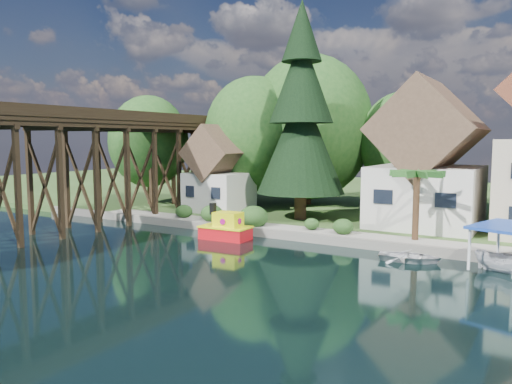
% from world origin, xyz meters
% --- Properties ---
extents(ground, '(140.00, 140.00, 0.00)m').
position_xyz_m(ground, '(0.00, 0.00, 0.00)').
color(ground, black).
rests_on(ground, ground).
extents(bank, '(140.00, 52.00, 0.50)m').
position_xyz_m(bank, '(0.00, 34.00, 0.25)').
color(bank, '#304A1D').
rests_on(bank, ground).
extents(seawall, '(60.00, 0.40, 0.62)m').
position_xyz_m(seawall, '(4.00, 8.00, 0.31)').
color(seawall, slate).
rests_on(seawall, ground).
extents(promenade, '(50.00, 2.60, 0.06)m').
position_xyz_m(promenade, '(6.00, 9.30, 0.53)').
color(promenade, gray).
rests_on(promenade, bank).
extents(trestle_bridge, '(4.12, 44.18, 9.30)m').
position_xyz_m(trestle_bridge, '(-16.00, 5.17, 5.35)').
color(trestle_bridge, black).
rests_on(trestle_bridge, ground).
extents(house_left, '(7.64, 8.64, 11.02)m').
position_xyz_m(house_left, '(7.00, 16.00, 5.14)').
color(house_left, beige).
rests_on(house_left, bank).
extents(shed, '(5.09, 5.40, 7.85)m').
position_xyz_m(shed, '(-11.00, 14.50, 3.83)').
color(shed, beige).
rests_on(shed, bank).
extents(bg_trees, '(49.90, 13.30, 10.57)m').
position_xyz_m(bg_trees, '(1.00, 21.25, 7.29)').
color(bg_trees, '#382314').
rests_on(bg_trees, bank).
extents(shrubs, '(15.76, 2.47, 1.70)m').
position_xyz_m(shrubs, '(-4.60, 9.26, 1.23)').
color(shrubs, '#1C3F16').
rests_on(shrubs, bank).
extents(conifer, '(7.11, 7.11, 17.51)m').
position_xyz_m(conifer, '(-2.54, 14.00, 8.93)').
color(conifer, '#382314').
rests_on(conifer, bank).
extents(palm_tree, '(4.42, 4.42, 4.80)m').
position_xyz_m(palm_tree, '(7.70, 9.84, 4.69)').
color(palm_tree, '#382314').
rests_on(palm_tree, bank).
extents(tugboat, '(3.62, 2.10, 2.57)m').
position_xyz_m(tugboat, '(-4.38, 5.90, 0.77)').
color(tugboat, red).
rests_on(tugboat, ground).
extents(boat_white_a, '(3.83, 3.01, 0.72)m').
position_xyz_m(boat_white_a, '(8.32, 6.08, 0.36)').
color(boat_white_a, silver).
rests_on(boat_white_a, ground).
extents(boat_canopy, '(3.81, 4.61, 2.56)m').
position_xyz_m(boat_canopy, '(13.23, 6.12, 1.10)').
color(boat_canopy, silver).
rests_on(boat_canopy, ground).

